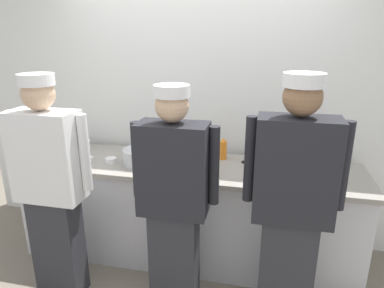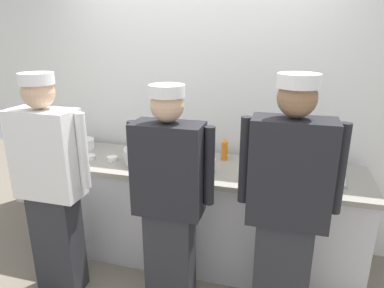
# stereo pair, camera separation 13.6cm
# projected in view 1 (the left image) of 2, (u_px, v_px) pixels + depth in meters

# --- Properties ---
(ground_plane) EXTENTS (9.00, 9.00, 0.00)m
(ground_plane) POSITION_uv_depth(u_px,v_px,m) (177.00, 280.00, 2.87)
(ground_plane) COLOR slate
(wall_back) EXTENTS (4.61, 0.10, 2.65)m
(wall_back) POSITION_uv_depth(u_px,v_px,m) (199.00, 103.00, 3.26)
(wall_back) COLOR white
(wall_back) RESTS_ON ground
(prep_counter) EXTENTS (2.94, 0.72, 0.89)m
(prep_counter) POSITION_uv_depth(u_px,v_px,m) (187.00, 211.00, 3.08)
(prep_counter) COLOR silver
(prep_counter) RESTS_ON ground
(chef_near_left) EXTENTS (0.62, 0.24, 1.71)m
(chef_near_left) POSITION_uv_depth(u_px,v_px,m) (51.00, 186.00, 2.48)
(chef_near_left) COLOR #2D2D33
(chef_near_left) RESTS_ON ground
(chef_center) EXTENTS (0.60, 0.24, 1.66)m
(chef_center) POSITION_uv_depth(u_px,v_px,m) (174.00, 199.00, 2.34)
(chef_center) COLOR #2D2D33
(chef_center) RESTS_ON ground
(chef_far_right) EXTENTS (0.63, 0.24, 1.75)m
(chef_far_right) POSITION_uv_depth(u_px,v_px,m) (292.00, 204.00, 2.17)
(chef_far_right) COLOR #2D2D33
(chef_far_right) RESTS_ON ground
(plate_stack_front) EXTENTS (0.21, 0.21, 0.05)m
(plate_stack_front) POSITION_uv_depth(u_px,v_px,m) (62.00, 155.00, 3.10)
(plate_stack_front) COLOR white
(plate_stack_front) RESTS_ON prep_counter
(plate_stack_rear) EXTENTS (0.21, 0.21, 0.10)m
(plate_stack_rear) POSITION_uv_depth(u_px,v_px,m) (79.00, 146.00, 3.29)
(plate_stack_rear) COLOR white
(plate_stack_rear) RESTS_ON prep_counter
(mixing_bowl_steel) EXTENTS (0.32, 0.32, 0.13)m
(mixing_bowl_steel) POSITION_uv_depth(u_px,v_px,m) (142.00, 156.00, 2.95)
(mixing_bowl_steel) COLOR #B7BABF
(mixing_bowl_steel) RESTS_ON prep_counter
(sheet_tray) EXTENTS (0.51, 0.38, 0.02)m
(sheet_tray) POSITION_uv_depth(u_px,v_px,m) (312.00, 172.00, 2.75)
(sheet_tray) COLOR #B7BABF
(sheet_tray) RESTS_ON prep_counter
(squeeze_bottle_primary) EXTENTS (0.06, 0.06, 0.20)m
(squeeze_bottle_primary) POSITION_uv_depth(u_px,v_px,m) (223.00, 149.00, 3.05)
(squeeze_bottle_primary) COLOR orange
(squeeze_bottle_primary) RESTS_ON prep_counter
(ramekin_green_sauce) EXTENTS (0.08, 0.08, 0.04)m
(ramekin_green_sauce) POSITION_uv_depth(u_px,v_px,m) (175.00, 155.00, 3.11)
(ramekin_green_sauce) COLOR white
(ramekin_green_sauce) RESTS_ON prep_counter
(ramekin_orange_sauce) EXTENTS (0.10, 0.10, 0.04)m
(ramekin_orange_sauce) POSITION_uv_depth(u_px,v_px,m) (111.00, 160.00, 2.99)
(ramekin_orange_sauce) COLOR white
(ramekin_orange_sauce) RESTS_ON prep_counter
(ramekin_red_sauce) EXTENTS (0.10, 0.10, 0.05)m
(ramekin_red_sauce) POSITION_uv_depth(u_px,v_px,m) (176.00, 168.00, 2.80)
(ramekin_red_sauce) COLOR white
(ramekin_red_sauce) RESTS_ON prep_counter
(ramekin_yellow_sauce) EXTENTS (0.11, 0.11, 0.04)m
(ramekin_yellow_sauce) POSITION_uv_depth(u_px,v_px,m) (87.00, 159.00, 3.02)
(ramekin_yellow_sauce) COLOR white
(ramekin_yellow_sauce) RESTS_ON prep_counter
(deli_cup) EXTENTS (0.09, 0.09, 0.10)m
(deli_cup) POSITION_uv_depth(u_px,v_px,m) (211.00, 165.00, 2.80)
(deli_cup) COLOR white
(deli_cup) RESTS_ON prep_counter
(chefs_knife) EXTENTS (0.27, 0.03, 0.02)m
(chefs_knife) POSITION_uv_depth(u_px,v_px,m) (255.00, 163.00, 2.96)
(chefs_knife) COLOR #B7BABF
(chefs_knife) RESTS_ON prep_counter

